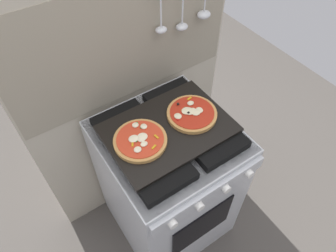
{
  "coord_description": "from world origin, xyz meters",
  "views": [
    {
      "loc": [
        -0.48,
        -0.71,
        1.94
      ],
      "look_at": [
        0.0,
        0.0,
        0.93
      ],
      "focal_mm": 33.02,
      "sensor_mm": 36.0,
      "label": 1
    }
  ],
  "objects": [
    {
      "name": "stove",
      "position": [
        -0.0,
        -0.0,
        0.45
      ],
      "size": [
        0.6,
        0.64,
        0.9
      ],
      "color": "#B7BABF",
      "rests_on": "ground_plane"
    },
    {
      "name": "kitchen_backsplash",
      "position": [
        0.0,
        0.33,
        0.79
      ],
      "size": [
        1.1,
        0.09,
        1.55
      ],
      "color": "#B2A893",
      "rests_on": "ground_plane"
    },
    {
      "name": "pizza_right",
      "position": [
        0.13,
        0.0,
        0.93
      ],
      "size": [
        0.23,
        0.23,
        0.03
      ],
      "color": "#C18947",
      "rests_on": "baking_tray"
    },
    {
      "name": "baking_tray",
      "position": [
        0.0,
        0.0,
        0.91
      ],
      "size": [
        0.54,
        0.38,
        0.02
      ],
      "primitive_type": "cube",
      "color": "black",
      "rests_on": "stove"
    },
    {
      "name": "ground_plane",
      "position": [
        0.0,
        0.0,
        0.0
      ],
      "size": [
        4.0,
        4.0,
        0.0
      ],
      "primitive_type": "plane",
      "color": "#4C4742"
    },
    {
      "name": "pizza_left",
      "position": [
        -0.14,
        0.0,
        0.93
      ],
      "size": [
        0.23,
        0.23,
        0.03
      ],
      "color": "#C18947",
      "rests_on": "baking_tray"
    }
  ]
}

